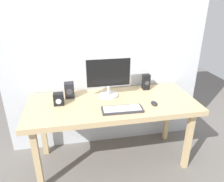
# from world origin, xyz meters

# --- Properties ---
(ground_plane) EXTENTS (6.00, 6.00, 0.00)m
(ground_plane) POSITION_xyz_m (0.00, 0.00, 0.00)
(ground_plane) COLOR slate
(wall_back) EXTENTS (2.32, 0.04, 3.00)m
(wall_back) POSITION_xyz_m (0.00, 0.40, 1.50)
(wall_back) COLOR silver
(wall_back) RESTS_ON ground_plane
(desk) EXTENTS (1.72, 0.73, 0.75)m
(desk) POSITION_xyz_m (0.00, 0.00, 0.68)
(desk) COLOR tan
(desk) RESTS_ON ground_plane
(monitor) EXTENTS (0.48, 0.21, 0.42)m
(monitor) POSITION_xyz_m (-0.01, 0.15, 0.98)
(monitor) COLOR silver
(monitor) RESTS_ON desk
(keyboard_primary) EXTENTS (0.39, 0.16, 0.03)m
(keyboard_primary) POSITION_xyz_m (0.06, -0.20, 0.76)
(keyboard_primary) COLOR #333338
(keyboard_primary) RESTS_ON desk
(mouse) EXTENTS (0.06, 0.09, 0.04)m
(mouse) POSITION_xyz_m (0.39, -0.15, 0.77)
(mouse) COLOR #232328
(mouse) RESTS_ON desk
(speaker_right) EXTENTS (0.08, 0.08, 0.18)m
(speaker_right) POSITION_xyz_m (0.44, 0.25, 0.84)
(speaker_right) COLOR black
(speaker_right) RESTS_ON desk
(speaker_left) EXTENTS (0.10, 0.10, 0.16)m
(speaker_left) POSITION_xyz_m (-0.42, 0.19, 0.83)
(speaker_left) COLOR #232328
(speaker_left) RESTS_ON desk
(audio_controller) EXTENTS (0.10, 0.09, 0.12)m
(audio_controller) POSITION_xyz_m (-0.53, 0.04, 0.81)
(audio_controller) COLOR black
(audio_controller) RESTS_ON desk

